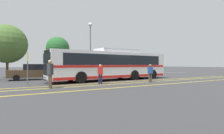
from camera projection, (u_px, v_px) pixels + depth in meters
name	position (u px, v px, depth m)	size (l,w,h in m)	color
ground_plane	(115.00, 80.00, 17.56)	(220.00, 220.00, 0.00)	#38383A
lane_strip_0	(124.00, 82.00, 15.86)	(0.20, 32.78, 0.01)	gold
lane_strip_1	(132.00, 83.00, 14.81)	(0.20, 32.78, 0.01)	gold
lane_strip_2	(148.00, 85.00, 13.09)	(0.20, 32.78, 0.01)	gold
curb_strip	(89.00, 76.00, 23.28)	(40.78, 0.36, 0.15)	#99999E
transit_bus	(112.00, 64.00, 17.76)	(13.23, 3.57, 3.14)	white
parked_car_1	(33.00, 72.00, 18.10)	(4.69, 2.13, 1.63)	#4C3823
parked_car_2	(92.00, 72.00, 21.38)	(4.27, 2.10, 1.42)	#9E9EA3
parked_car_3	(127.00, 71.00, 24.47)	(4.66, 1.98, 1.33)	silver
pedestrian_0	(100.00, 73.00, 14.00)	(0.47, 0.35, 1.59)	#191E38
pedestrian_1	(150.00, 72.00, 15.60)	(0.47, 0.33, 1.60)	brown
pedestrian_2	(50.00, 72.00, 11.46)	(0.37, 0.47, 1.88)	brown
bus_stop_sign	(28.00, 65.00, 12.02)	(0.07, 0.40, 2.40)	#59595E
street_lamp	(90.00, 35.00, 24.83)	(0.59, 0.59, 7.56)	#59595E
tree_0	(7.00, 44.00, 20.76)	(4.59, 4.59, 6.33)	#513823
tree_2	(58.00, 48.00, 25.00)	(3.28, 3.28, 5.55)	#513823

